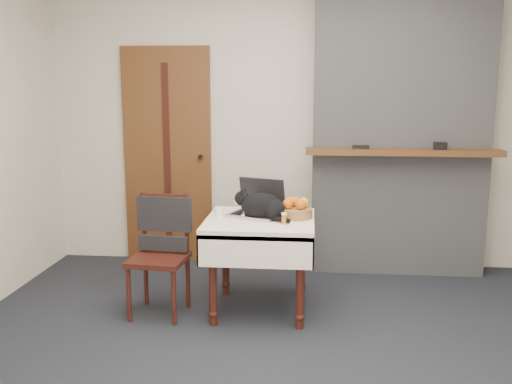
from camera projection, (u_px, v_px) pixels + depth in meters
The scene contains 12 objects.
ground at pixel (285, 361), 3.46m from camera, with size 4.50×4.50×0.00m, color black.
room_shell at pixel (291, 67), 3.59m from camera, with size 4.52×4.01×2.61m.
door at pixel (168, 156), 5.32m from camera, with size 0.82×0.10×2.00m.
chimney at pixel (400, 126), 4.95m from camera, with size 1.62×0.48×2.60m.
side_table at pixel (260, 234), 4.14m from camera, with size 0.78×0.78×0.70m.
laptop at pixel (257, 206), 4.22m from camera, with size 0.44×0.41×0.27m.
cat at pixel (263, 206), 4.09m from camera, with size 0.42×0.28×0.22m.
cream_jar at pixel (219, 213), 4.14m from camera, with size 0.07×0.07×0.07m, color white.
pill_bottle at pixel (284, 218), 3.95m from camera, with size 0.04×0.04×0.08m.
fruit_basket at pixel (295, 210), 4.14m from camera, with size 0.25×0.25×0.14m.
desk_clutter at pixel (289, 217), 4.16m from camera, with size 0.14×0.02×0.01m, color black.
chair at pixel (162, 237), 4.16m from camera, with size 0.43×0.42×0.87m.
Camera 1 is at (0.13, -3.22, 1.65)m, focal length 40.00 mm.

